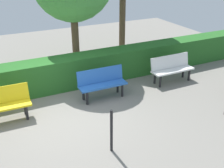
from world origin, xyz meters
TOP-DOWN VIEW (x-y plane):
  - ground_plane at (0.00, 0.00)m, footprint 18.07×18.07m
  - bench_white at (-3.81, -0.65)m, footprint 1.44×0.47m
  - bench_blue at (-1.34, -0.64)m, footprint 1.40×0.47m
  - hedge_row at (-1.21, -1.75)m, footprint 14.07×0.72m
  - railing_post_mid at (-0.51, 1.67)m, footprint 0.06×0.06m

SIDE VIEW (x-z plane):
  - ground_plane at x=0.00m, z-range 0.00..0.00m
  - bench_blue at x=-1.34m, z-range 0.05..0.91m
  - bench_white at x=-3.81m, z-range 0.05..0.91m
  - hedge_row at x=-1.21m, z-range 0.00..0.97m
  - railing_post_mid at x=-0.51m, z-range 0.00..1.00m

